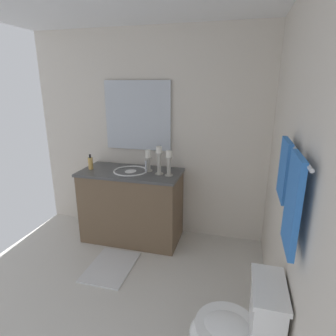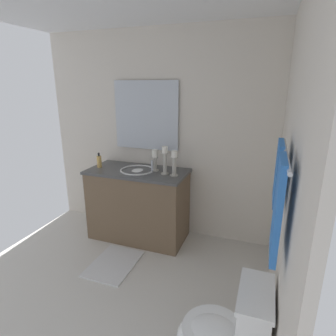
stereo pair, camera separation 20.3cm
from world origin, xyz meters
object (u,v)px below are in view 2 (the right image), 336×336
Objects in this scene: mirror at (146,116)px; towel_bar at (286,153)px; soap_bottle at (99,161)px; candle_holder_short at (165,160)px; vanity_cabinet at (138,204)px; towel_center at (278,208)px; sink_basin at (137,173)px; towel_near_vanity at (278,172)px; bath_mat at (114,264)px; candle_holder_tall at (174,163)px; candle_holder_mid at (155,160)px.

mirror is 1.08× the size of towel_bar.
candle_holder_short is at bearing 91.31° from soap_bottle.
towel_center is (1.50, 1.48, 0.84)m from vanity_cabinet.
sink_basin is 0.49× the size of mirror.
towel_center is at bearing 53.54° from soap_bottle.
candle_holder_short is at bearing -142.60° from towel_center.
towel_near_vanity is at bearing -174.54° from towel_bar.
vanity_cabinet is 2.40× the size of towel_center.
candle_holder_short reaches higher than bath_mat.
mirror is at bearing -130.44° from candle_holder_short.
vanity_cabinet is 0.75m from candle_holder_tall.
towel_bar is at bearing 43.36° from mirror.
candle_holder_tall is 0.96m from soap_bottle.
soap_bottle is at bearing -81.76° from candle_holder_mid.
towel_center is (1.45, 1.01, 0.26)m from candle_holder_tall.
candle_holder_mid is 0.69× the size of towel_near_vanity.
mirror reaches higher than towel_bar.
vanity_cabinet is 3.25× the size of towel_near_vanity.
vanity_cabinet is 2.27m from towel_center.
towel_near_vanity is (1.12, 1.48, 0.51)m from sink_basin.
mirror reaches higher than candle_holder_short.
vanity_cabinet is 1.07m from mirror.
soap_bottle is (-0.00, -0.96, -0.07)m from candle_holder_tall.
bath_mat is at bearing -30.50° from candle_holder_short.
vanity_cabinet is 2.94× the size of sink_basin.
towel_near_vanity reaches higher than sink_basin.
towel_near_vanity is 2.05m from bath_mat.
candle_holder_tall is at bearing 69.45° from candle_holder_mid.
mirror is at bearing 123.46° from soap_bottle.
towel_bar is 0.25m from towel_near_vanity.
candle_holder_tall is 0.89× the size of candle_holder_short.
candle_holder_tall reaches higher than soap_bottle.
soap_bottle is 2.47m from towel_center.
towel_near_vanity reaches higher than candle_holder_tall.
towel_bar is (1.31, 1.50, 1.06)m from vanity_cabinet.
towel_bar reaches higher than candle_holder_tall.
mirror is at bearing -133.37° from towel_near_vanity.
soap_bottle is (0.32, -0.49, -0.53)m from mirror.
towel_bar is at bearing 43.55° from candle_holder_mid.
mirror reaches higher than candle_holder_mid.
sink_basin is 2.23× the size of soap_bottle.
candle_holder_mid is (-0.06, 0.20, 0.56)m from vanity_cabinet.
candle_holder_tall is (0.04, 0.47, 0.19)m from sink_basin.
vanity_cabinet is at bearing 94.91° from soap_bottle.
vanity_cabinet is at bearing -95.24° from candle_holder_tall.
candle_holder_short is at bearing 86.36° from sink_basin.
bath_mat is at bearing -0.09° from sink_basin.
candle_holder_short is 1.87m from towel_center.
candle_holder_tall reaches higher than bath_mat.
candle_holder_short is at bearing 49.56° from mirror.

